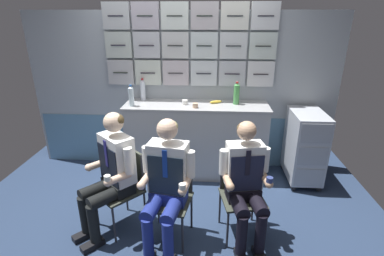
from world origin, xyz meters
TOP-DOWN VIEW (x-y plane):
  - ground at (0.00, 0.00)m, footprint 4.80×4.80m
  - galley_bulkhead at (0.02, 1.37)m, footprint 4.20×0.14m
  - galley_counter at (0.21, 1.09)m, footprint 1.88×0.53m
  - service_trolley at (1.62, 0.97)m, footprint 0.40×0.65m
  - folding_chair_left at (-0.46, -0.01)m, footprint 0.57×0.57m
  - crew_member_left at (-0.56, -0.13)m, footprint 0.65×0.66m
  - folding_chair_center at (0.03, -0.13)m, footprint 0.46×0.46m
  - crew_member_center at (0.00, -0.29)m, footprint 0.51×0.65m
  - folding_chair_near_trolley at (0.70, -0.03)m, footprint 0.46×0.47m
  - crew_member_near_trolley at (0.73, -0.19)m, footprint 0.48×0.62m
  - water_bottle_clear at (-0.62, 0.98)m, footprint 0.07×0.07m
  - water_bottle_blue_cap at (0.72, 1.14)m, footprint 0.08×0.08m
  - water_bottle_short at (-0.53, 1.27)m, footprint 0.07×0.07m
  - paper_cup_tan at (0.06, 1.08)m, footprint 0.07×0.07m
  - espresso_cup_small at (0.20, 0.95)m, footprint 0.07×0.07m
  - snack_banana at (0.46, 1.16)m, footprint 0.17×0.10m

SIDE VIEW (x-z plane):
  - ground at x=0.00m, z-range -0.04..0.00m
  - galley_counter at x=0.21m, z-range 0.00..1.00m
  - folding_chair_left at x=-0.46m, z-range 0.09..0.92m
  - folding_chair_center at x=0.03m, z-range 0.09..0.92m
  - folding_chair_near_trolley at x=0.70m, z-range 0.09..0.92m
  - service_trolley at x=1.62m, z-range 0.03..0.98m
  - crew_member_near_trolley at x=0.73m, z-range 0.05..1.26m
  - crew_member_center at x=0.00m, z-range 0.06..1.31m
  - crew_member_left at x=-0.56m, z-range 0.06..1.32m
  - snack_banana at x=0.46m, z-range 1.00..1.04m
  - espresso_cup_small at x=0.20m, z-range 1.00..1.06m
  - paper_cup_tan at x=0.06m, z-range 1.00..1.06m
  - water_bottle_clear at x=-0.62m, z-range 0.99..1.27m
  - water_bottle_blue_cap at x=0.72m, z-range 0.99..1.29m
  - water_bottle_short at x=-0.53m, z-range 0.99..1.29m
  - galley_bulkhead at x=0.02m, z-range 0.03..2.27m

